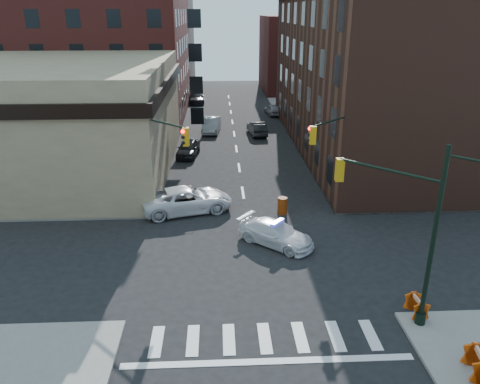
{
  "coord_description": "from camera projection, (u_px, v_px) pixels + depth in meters",
  "views": [
    {
      "loc": [
        -1.81,
        -22.75,
        12.81
      ],
      "look_at": [
        -0.49,
        4.49,
        2.2
      ],
      "focal_mm": 35.0,
      "sensor_mm": 36.0,
      "label": 1
    }
  ],
  "objects": [
    {
      "name": "apartment_block",
      "position": [
        81.0,
        17.0,
        57.94
      ],
      "size": [
        25.0,
        25.0,
        24.0
      ],
      "primitive_type": "cube",
      "color": "maroon",
      "rests_on": "ground"
    },
    {
      "name": "parked_car_efar",
      "position": [
        273.0,
        109.0,
        61.21
      ],
      "size": [
        2.18,
        4.33,
        1.41
      ],
      "primitive_type": "imported",
      "rotation": [
        0.0,
        0.0,
        3.27
      ],
      "color": "#979B9F",
      "rests_on": "ground"
    },
    {
      "name": "parked_car_wfar",
      "position": [
        212.0,
        125.0,
        52.45
      ],
      "size": [
        2.23,
        5.13,
        1.64
      ],
      "primitive_type": "imported",
      "rotation": [
        0.0,
        0.0,
        -0.1
      ],
      "color": "gray",
      "rests_on": "ground"
    },
    {
      "name": "parked_car_enear",
      "position": [
        257.0,
        128.0,
        51.29
      ],
      "size": [
        2.09,
        4.63,
        1.48
      ],
      "primitive_type": "imported",
      "rotation": [
        0.0,
        0.0,
        3.26
      ],
      "color": "black",
      "rests_on": "ground"
    },
    {
      "name": "commercial_row_ne",
      "position": [
        371.0,
        75.0,
        44.89
      ],
      "size": [
        14.0,
        34.0,
        14.0
      ],
      "primitive_type": "cube",
      "color": "#4A281D",
      "rests_on": "ground"
    },
    {
      "name": "parked_car_wnear",
      "position": [
        188.0,
        148.0,
        43.83
      ],
      "size": [
        2.32,
        4.6,
        1.5
      ],
      "primitive_type": "imported",
      "rotation": [
        0.0,
        0.0,
        -0.13
      ],
      "color": "black",
      "rests_on": "ground"
    },
    {
      "name": "police_car",
      "position": [
        276.0,
        234.0,
        27.23
      ],
      "size": [
        4.79,
        4.48,
        1.36
      ],
      "primitive_type": "imported",
      "rotation": [
        0.0,
        0.0,
        0.87
      ],
      "color": "silver",
      "rests_on": "ground"
    },
    {
      "name": "sidewalk_nw",
      "position": [
        39.0,
        126.0,
        55.32
      ],
      "size": [
        34.0,
        54.5,
        0.15
      ],
      "primitive_type": "cube",
      "color": "gray",
      "rests_on": "ground"
    },
    {
      "name": "barrel_road",
      "position": [
        282.0,
        206.0,
        31.39
      ],
      "size": [
        0.66,
        0.66,
        1.15
      ],
      "primitive_type": "cylinder",
      "rotation": [
        0.0,
        0.0,
        -0.03
      ],
      "color": "#E2560A",
      "rests_on": "ground"
    },
    {
      "name": "pedestrian_c",
      "position": [
        79.0,
        187.0,
        33.47
      ],
      "size": [
        1.08,
        0.87,
        1.72
      ],
      "primitive_type": "imported",
      "rotation": [
        0.0,
        0.0,
        0.53
      ],
      "color": "#1C212B",
      "rests_on": "sidewalk_nw"
    },
    {
      "name": "barrel_bank",
      "position": [
        206.0,
        195.0,
        33.63
      ],
      "size": [
        0.59,
        0.59,
        0.88
      ],
      "primitive_type": "cylinder",
      "rotation": [
        0.0,
        0.0,
        0.22
      ],
      "color": "red",
      "rests_on": "ground"
    },
    {
      "name": "signal_pole_se",
      "position": [
        409.0,
        222.0,
        19.36
      ],
      "size": [
        5.4,
        5.27,
        8.0
      ],
      "rotation": [
        0.0,
        0.0,
        2.36
      ],
      "color": "black",
      "rests_on": "sidewalk_se"
    },
    {
      "name": "barricade_nw_b",
      "position": [
        83.0,
        209.0,
        30.72
      ],
      "size": [
        1.27,
        0.72,
        0.91
      ],
      "primitive_type": null,
      "rotation": [
        0.0,
        0.0,
        -0.09
      ],
      "color": "red",
      "rests_on": "sidewalk_nw"
    },
    {
      "name": "tree_ne_near",
      "position": [
        306.0,
        105.0,
        49.18
      ],
      "size": [
        3.0,
        3.0,
        4.85
      ],
      "color": "black",
      "rests_on": "sidewalk_ne"
    },
    {
      "name": "barricade_se_b",
      "position": [
        478.0,
        364.0,
        17.24
      ],
      "size": [
        0.87,
        1.41,
        0.99
      ],
      "primitive_type": null,
      "rotation": [
        0.0,
        0.0,
        1.41
      ],
      "color": "#DD5D0A",
      "rests_on": "sidewalk_se"
    },
    {
      "name": "filler_ne",
      "position": [
        311.0,
        54.0,
        78.35
      ],
      "size": [
        16.0,
        16.0,
        12.0
      ],
      "primitive_type": "cube",
      "color": "maroon",
      "rests_on": "ground"
    },
    {
      "name": "barricade_se_a",
      "position": [
        417.0,
        306.0,
        20.7
      ],
      "size": [
        0.64,
        1.17,
        0.86
      ],
      "primitive_type": null,
      "rotation": [
        0.0,
        0.0,
        1.63
      ],
      "color": "#CB6809",
      "rests_on": "sidewalk_se"
    },
    {
      "name": "filler_nw",
      "position": [
        133.0,
        41.0,
        79.99
      ],
      "size": [
        20.0,
        18.0,
        16.0
      ],
      "primitive_type": "cube",
      "color": "brown",
      "rests_on": "ground"
    },
    {
      "name": "tree_ne_far",
      "position": [
        294.0,
        93.0,
        56.62
      ],
      "size": [
        3.0,
        3.0,
        4.85
      ],
      "color": "black",
      "rests_on": "sidewalk_ne"
    },
    {
      "name": "pedestrian_a",
      "position": [
        152.0,
        191.0,
        32.85
      ],
      "size": [
        0.72,
        0.6,
        1.68
      ],
      "primitive_type": "imported",
      "rotation": [
        0.0,
        0.0,
        -0.37
      ],
      "color": "black",
      "rests_on": "sidewalk_nw"
    },
    {
      "name": "pickup",
      "position": [
        187.0,
        200.0,
        31.66
      ],
      "size": [
        6.66,
        4.36,
        1.7
      ],
      "primitive_type": "imported",
      "rotation": [
        0.0,
        0.0,
        1.84
      ],
      "color": "silver",
      "rests_on": "ground"
    },
    {
      "name": "barricade_nw_a",
      "position": [
        112.0,
        198.0,
        32.73
      ],
      "size": [
        1.07,
        0.53,
        0.8
      ],
      "primitive_type": null,
      "rotation": [
        0.0,
        0.0,
        0.0
      ],
      "color": "#E13F0A",
      "rests_on": "sidewalk_nw"
    },
    {
      "name": "signal_pole_ne",
      "position": [
        339.0,
        154.0,
        29.57
      ],
      "size": [
        3.67,
        3.58,
        8.0
      ],
      "rotation": [
        0.0,
        0.0,
        -2.36
      ],
      "color": "black",
      "rests_on": "sidewalk_ne"
    },
    {
      "name": "parked_car_wdeep",
      "position": [
        196.0,
        98.0,
        69.02
      ],
      "size": [
        2.57,
        5.45,
        1.54
      ],
      "primitive_type": "imported",
      "rotation": [
        0.0,
        0.0,
        0.08
      ],
      "color": "black",
      "rests_on": "ground"
    },
    {
      "name": "sidewalk_ne",
      "position": [
        420.0,
        122.0,
        57.4
      ],
      "size": [
        34.0,
        54.5,
        0.15
      ],
      "primitive_type": "cube",
      "color": "gray",
      "rests_on": "ground"
    },
    {
      "name": "ground",
      "position": [
        253.0,
        258.0,
        25.9
      ],
      "size": [
        140.0,
        140.0,
        0.0
      ],
      "primitive_type": "plane",
      "color": "black",
      "rests_on": "ground"
    },
    {
      "name": "bank_building",
      "position": [
        35.0,
        118.0,
        38.86
      ],
      "size": [
        22.0,
        22.0,
        9.0
      ],
      "primitive_type": "cube",
      "color": "#9D8C67",
      "rests_on": "ground"
    },
    {
      "name": "pedestrian_b",
      "position": [
        121.0,
        203.0,
        30.76
      ],
      "size": [
        0.9,
        0.76,
        1.63
      ],
      "primitive_type": "imported",
      "rotation": [
        0.0,
        0.0,
        -0.2
      ],
      "color": "black",
      "rests_on": "sidewalk_nw"
    },
    {
      "name": "signal_pole_nw",
      "position": [
        153.0,
        157.0,
        29.03
      ],
      "size": [
        3.58,
        3.67,
        8.0
      ],
      "rotation": [
        0.0,
        0.0,
        -0.79
      ],
      "color": "black",
      "rests_on": "sidewalk_nw"
    }
  ]
}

